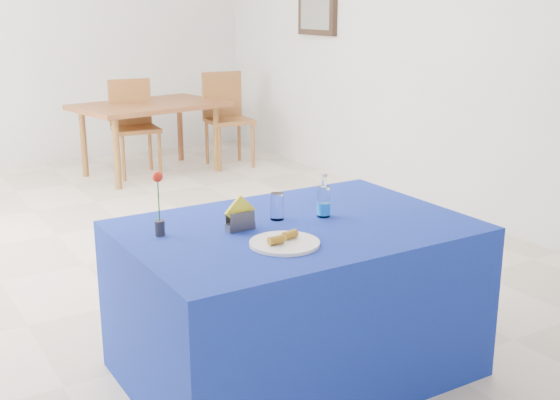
{
  "coord_description": "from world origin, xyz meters",
  "views": [
    {
      "loc": [
        -1.77,
        -4.63,
        1.76
      ],
      "look_at": [
        -0.21,
        -2.07,
        0.92
      ],
      "focal_mm": 45.0,
      "sensor_mm": 36.0,
      "label": 1
    }
  ],
  "objects_px": {
    "chair_bg_left": "(133,120)",
    "plate": "(285,243)",
    "blue_table": "(296,299)",
    "water_bottle": "(324,202)",
    "chair_bg_right": "(226,112)",
    "oak_table": "(150,111)"
  },
  "relations": [
    {
      "from": "blue_table",
      "to": "oak_table",
      "type": "height_order",
      "value": "blue_table"
    },
    {
      "from": "blue_table",
      "to": "chair_bg_left",
      "type": "bearing_deg",
      "value": 79.84
    },
    {
      "from": "blue_table",
      "to": "water_bottle",
      "type": "xyz_separation_m",
      "value": [
        0.19,
        0.04,
        0.45
      ]
    },
    {
      "from": "chair_bg_right",
      "to": "chair_bg_left",
      "type": "bearing_deg",
      "value": 179.9
    },
    {
      "from": "chair_bg_left",
      "to": "plate",
      "type": "bearing_deg",
      "value": -95.99
    },
    {
      "from": "plate",
      "to": "blue_table",
      "type": "bearing_deg",
      "value": 47.61
    },
    {
      "from": "plate",
      "to": "blue_table",
      "type": "relative_size",
      "value": 0.19
    },
    {
      "from": "plate",
      "to": "chair_bg_left",
      "type": "distance_m",
      "value": 4.75
    },
    {
      "from": "water_bottle",
      "to": "chair_bg_left",
      "type": "height_order",
      "value": "chair_bg_left"
    },
    {
      "from": "plate",
      "to": "blue_table",
      "type": "height_order",
      "value": "plate"
    },
    {
      "from": "plate",
      "to": "oak_table",
      "type": "bearing_deg",
      "value": 75.9
    },
    {
      "from": "plate",
      "to": "water_bottle",
      "type": "xyz_separation_m",
      "value": [
        0.38,
        0.26,
        0.06
      ]
    },
    {
      "from": "plate",
      "to": "water_bottle",
      "type": "relative_size",
      "value": 1.42
    },
    {
      "from": "oak_table",
      "to": "plate",
      "type": "bearing_deg",
      "value": -104.1
    },
    {
      "from": "water_bottle",
      "to": "chair_bg_right",
      "type": "distance_m",
      "value": 4.6
    },
    {
      "from": "plate",
      "to": "water_bottle",
      "type": "height_order",
      "value": "water_bottle"
    },
    {
      "from": "chair_bg_right",
      "to": "blue_table",
      "type": "bearing_deg",
      "value": -107.75
    },
    {
      "from": "plate",
      "to": "chair_bg_right",
      "type": "xyz_separation_m",
      "value": [
        2.03,
        4.54,
        -0.17
      ]
    },
    {
      "from": "plate",
      "to": "chair_bg_left",
      "type": "xyz_separation_m",
      "value": [
        0.99,
        4.64,
        -0.19
      ]
    },
    {
      "from": "water_bottle",
      "to": "chair_bg_right",
      "type": "xyz_separation_m",
      "value": [
        1.65,
        4.28,
        -0.24
      ]
    },
    {
      "from": "plate",
      "to": "water_bottle",
      "type": "bearing_deg",
      "value": 34.05
    },
    {
      "from": "oak_table",
      "to": "chair_bg_left",
      "type": "xyz_separation_m",
      "value": [
        -0.15,
        0.09,
        -0.1
      ]
    }
  ]
}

